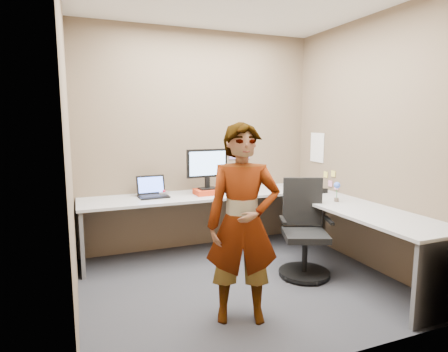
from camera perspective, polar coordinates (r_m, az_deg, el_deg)
name	(u,v)px	position (r m, az deg, el deg)	size (l,w,h in m)	color
ground	(241,284)	(3.86, 2.59, -16.09)	(3.00, 3.00, 0.00)	#292A2F
wall_back	(199,141)	(4.73, -3.81, 5.41)	(3.00, 3.00, 0.00)	brown
wall_right	(368,144)	(4.35, 21.09, 4.59)	(2.70, 2.70, 0.00)	brown
wall_left	(69,153)	(3.20, -22.56, 3.31)	(2.70, 2.70, 0.00)	brown
desk	(263,213)	(4.17, 5.96, -5.64)	(2.98, 2.58, 0.73)	#A5A5A5
paper_ream	(208,192)	(4.46, -2.47, -2.40)	(0.31, 0.23, 0.06)	red
monitor	(207,166)	(4.43, -2.57, 1.61)	(0.50, 0.15, 0.47)	black
laptop	(152,191)	(4.40, -10.86, -2.31)	(0.35, 0.29, 0.24)	black
trackball_mouse	(164,193)	(4.44, -9.15, -2.62)	(0.12, 0.08, 0.07)	#B7B7BC
origami	(222,192)	(4.47, -0.23, -2.38)	(0.10, 0.10, 0.06)	white
stapler	(322,191)	(4.67, 14.70, -2.22)	(0.15, 0.04, 0.06)	black
flower	(337,189)	(4.21, 16.83, -1.85)	(0.07, 0.07, 0.22)	brown
calendar_purple	(239,144)	(4.92, 2.37, 4.95)	(0.30, 0.01, 0.40)	#846BB7
calendar_white	(317,148)	(5.05, 14.01, 4.23)	(0.01, 0.28, 0.38)	white
sticky_note_a	(333,174)	(4.80, 16.31, 0.34)	(0.01, 0.07, 0.07)	#F2E059
sticky_note_b	(330,183)	(4.86, 15.89, -1.10)	(0.01, 0.07, 0.07)	pink
sticky_note_c	(336,187)	(4.77, 16.75, -1.56)	(0.01, 0.07, 0.07)	pink
sticky_note_d	(326,175)	(4.92, 15.23, 0.22)	(0.01, 0.07, 0.07)	#F2E059
office_chair	(304,237)	(4.02, 12.11, -9.06)	(0.57, 0.57, 0.99)	black
person	(243,224)	(2.97, 2.88, -7.32)	(0.58, 0.38, 1.59)	#999399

